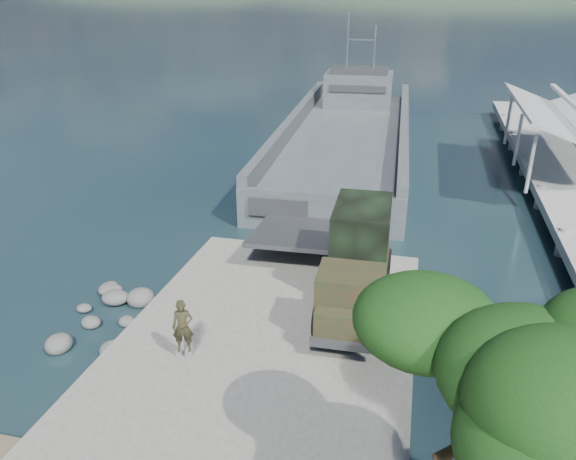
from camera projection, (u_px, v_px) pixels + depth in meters
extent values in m
plane|color=#162B35|center=(267.00, 348.00, 19.62)|extent=(1400.00, 1400.00, 0.00)
cube|color=gray|center=(259.00, 359.00, 18.63)|extent=(10.00, 18.00, 0.50)
cube|color=#AFB0A5|center=(565.00, 182.00, 32.46)|extent=(4.00, 44.00, 0.50)
cube|color=#444C50|center=(347.00, 149.00, 40.74)|extent=(9.53, 28.50, 2.35)
cube|color=#444C50|center=(293.00, 123.00, 40.71)|extent=(1.64, 28.19, 1.22)
cube|color=#444C50|center=(404.00, 128.00, 39.33)|extent=(1.64, 28.19, 1.22)
cube|color=#444C50|center=(320.00, 216.00, 28.01)|extent=(8.47, 0.70, 2.44)
cube|color=#444C50|center=(359.00, 89.00, 48.07)|extent=(5.78, 3.97, 2.82)
cube|color=#303235|center=(360.00, 70.00, 47.41)|extent=(4.81, 3.18, 0.38)
cylinder|color=#9A9DA0|center=(347.00, 43.00, 46.72)|extent=(0.15, 0.15, 4.70)
cylinder|color=#9A9DA0|center=(374.00, 50.00, 46.52)|extent=(0.15, 0.15, 3.76)
cylinder|color=black|center=(319.00, 320.00, 19.29)|extent=(0.42, 1.16, 1.15)
cylinder|color=black|center=(379.00, 327.00, 18.91)|extent=(0.42, 1.16, 1.15)
cylinder|color=black|center=(331.00, 278.00, 21.97)|extent=(0.42, 1.16, 1.15)
cylinder|color=black|center=(384.00, 283.00, 21.59)|extent=(0.42, 1.16, 1.15)
cylinder|color=black|center=(337.00, 258.00, 23.54)|extent=(0.42, 1.16, 1.15)
cylinder|color=black|center=(386.00, 262.00, 23.16)|extent=(0.42, 1.16, 1.15)
cube|color=black|center=(356.00, 284.00, 21.25)|extent=(2.10, 6.75, 0.22)
cube|color=#22331C|center=(350.00, 295.00, 18.75)|extent=(2.25, 1.82, 1.76)
cube|color=#22331C|center=(346.00, 324.00, 17.98)|extent=(2.05, 0.84, 0.88)
cube|color=#22331C|center=(359.00, 262.00, 22.22)|extent=(2.30, 4.11, 0.31)
cube|color=black|center=(362.00, 231.00, 21.85)|extent=(2.20, 3.40, 2.21)
cube|color=#303235|center=(344.00, 345.00, 17.81)|extent=(2.21, 0.27, 0.26)
imported|color=#22331C|center=(184.00, 337.00, 17.79)|extent=(0.76, 0.61, 1.83)
cube|color=#BDBDBD|center=(571.00, 126.00, 47.47)|extent=(3.38, 6.30, 0.99)
cube|color=#BDBDBD|center=(571.00, 121.00, 46.33)|extent=(1.97, 2.12, 0.66)
ellipsoid|color=#14380F|center=(426.00, 320.00, 11.01)|extent=(2.85, 2.85, 1.63)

